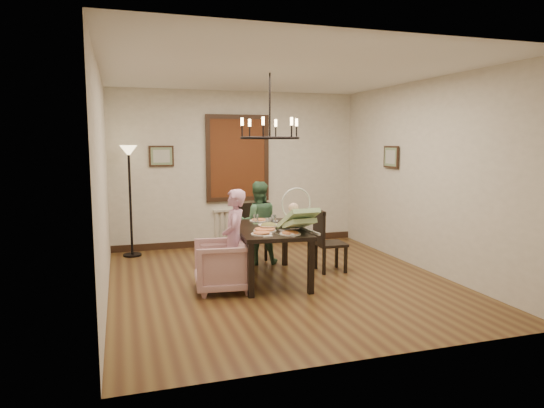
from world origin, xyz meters
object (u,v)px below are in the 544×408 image
dining_table (270,234)px  elderly_woman (234,248)px  chair_far (252,232)px  floor_lamp (130,203)px  chair_right (331,240)px  seated_man (258,230)px  baby_bouncer (298,217)px  drinking_glass (274,220)px  armchair (223,266)px

dining_table → elderly_woman: elderly_woman is taller
chair_far → floor_lamp: (-1.84, 0.87, 0.44)m
chair_far → chair_right: size_ratio=0.98×
chair_right → elderly_woman: (-1.55, -0.41, 0.07)m
chair_far → chair_right: (0.93, -1.00, 0.01)m
elderly_woman → seated_man: elderly_woman is taller
chair_far → baby_bouncer: 1.69m
chair_far → chair_right: bearing=-61.7°
dining_table → chair_right: chair_right is taller
chair_far → baby_bouncer: bearing=-98.4°
baby_bouncer → drinking_glass: bearing=97.2°
seated_man → baby_bouncer: bearing=104.6°
chair_far → baby_bouncer: baby_bouncer is taller
chair_right → baby_bouncer: size_ratio=1.51×
seated_man → chair_right: bearing=148.6°
chair_far → drinking_glass: (0.05, -1.00, 0.35)m
seated_man → drinking_glass: 0.80m
baby_bouncer → drinking_glass: size_ratio=3.96×
seated_man → baby_bouncer: size_ratio=1.75×
baby_bouncer → floor_lamp: floor_lamp is taller
seated_man → floor_lamp: floor_lamp is taller
baby_bouncer → seated_man: bearing=91.4°
armchair → floor_lamp: bearing=-149.0°
chair_right → elderly_woman: 1.60m
armchair → floor_lamp: 2.61m
armchair → baby_bouncer: baby_bouncer is taller
chair_far → armchair: (-0.78, -1.44, -0.13)m
seated_man → baby_bouncer: baby_bouncer is taller
dining_table → drinking_glass: (0.10, 0.16, 0.16)m
elderly_woman → drinking_glass: elderly_woman is taller
elderly_woman → baby_bouncer: bearing=92.1°
chair_right → armchair: bearing=106.7°
chair_right → dining_table: bearing=101.2°
baby_bouncer → armchair: bearing=165.4°
chair_right → chair_far: bearing=45.1°
armchair → seated_man: size_ratio=0.67×
chair_right → floor_lamp: floor_lamp is taller
chair_far → armchair: 1.65m
chair_right → elderly_woman: size_ratio=0.86×
drinking_glass → armchair: bearing=-151.7°
elderly_woman → floor_lamp: 2.61m
chair_right → armchair: size_ratio=1.30×
chair_far → floor_lamp: 2.08m
dining_table → chair_right: size_ratio=1.77×
chair_right → floor_lamp: size_ratio=0.52×
baby_bouncer → drinking_glass: (-0.13, 0.62, -0.12)m
dining_table → baby_bouncer: 0.59m
drinking_glass → floor_lamp: (-1.89, 1.87, 0.09)m
elderly_woman → chair_right: bearing=121.7°
elderly_woman → seated_man: 1.33m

